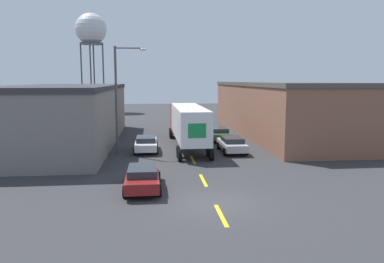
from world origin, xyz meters
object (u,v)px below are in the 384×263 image
object	(u,v)px
semi_truck	(187,122)
parked_car_left_near	(143,177)
water_tower	(91,30)
parked_car_left_far	(146,143)
parked_car_right_far	(219,133)
street_lamp	(120,93)
parked_car_right_mid	(232,144)

from	to	relation	value
semi_truck	parked_car_left_near	world-z (taller)	semi_truck
parked_car_left_near	semi_truck	bearing A→B (deg)	74.44
semi_truck	parked_car_left_near	xyz separation A→B (m)	(-3.75, -13.46, -1.59)
water_tower	parked_car_left_far	bearing A→B (deg)	-75.82
semi_truck	parked_car_left_far	world-z (taller)	semi_truck
semi_truck	water_tower	world-z (taller)	water_tower
semi_truck	parked_car_left_far	bearing A→B (deg)	-151.06
parked_car_right_far	street_lamp	distance (m)	11.91
street_lamp	parked_car_right_far	bearing A→B (deg)	32.53
parked_car_left_near	parked_car_right_far	bearing A→B (deg)	66.39
parked_car_left_far	street_lamp	world-z (taller)	street_lamp
parked_car_right_far	street_lamp	size ratio (longest dim) A/B	0.52
parked_car_left_far	parked_car_right_far	world-z (taller)	same
semi_truck	parked_car_right_mid	bearing A→B (deg)	-43.00
parked_car_left_near	street_lamp	size ratio (longest dim) A/B	0.52
parked_car_right_far	parked_car_left_far	bearing A→B (deg)	-143.95
parked_car_left_far	parked_car_right_far	distance (m)	8.99
parked_car_left_near	parked_car_right_mid	size ratio (longest dim) A/B	1.00
parked_car_right_mid	parked_car_right_far	bearing A→B (deg)	90.00
parked_car_right_far	parked_car_left_near	bearing A→B (deg)	-113.61
parked_car_right_mid	street_lamp	bearing A→B (deg)	177.34
water_tower	parked_car_left_near	bearing A→B (deg)	-78.66
parked_car_right_mid	parked_car_left_far	bearing A→B (deg)	171.38
parked_car_left_near	parked_car_right_far	distance (m)	18.15
parked_car_right_far	water_tower	bearing A→B (deg)	115.55
parked_car_left_far	street_lamp	bearing A→B (deg)	-162.11
parked_car_left_near	parked_car_left_far	size ratio (longest dim) A/B	1.00
parked_car_right_far	parked_car_right_mid	size ratio (longest dim) A/B	1.00
semi_truck	street_lamp	bearing A→B (deg)	-154.94
parked_car_right_mid	street_lamp	xyz separation A→B (m)	(-9.34, 0.43, 4.37)
parked_car_left_far	parked_car_right_far	size ratio (longest dim) A/B	1.00
parked_car_right_mid	semi_truck	bearing A→B (deg)	137.54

